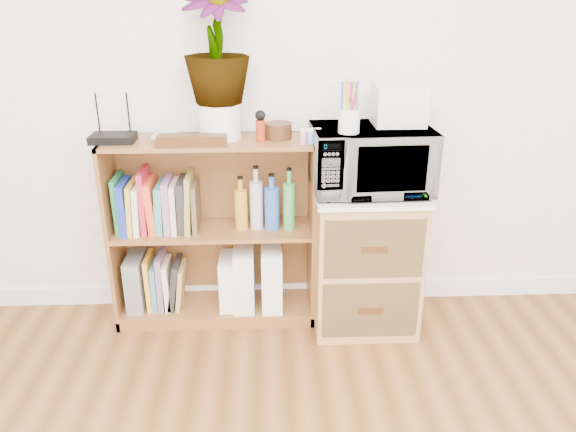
{
  "coord_description": "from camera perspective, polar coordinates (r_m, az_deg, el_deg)",
  "views": [
    {
      "loc": [
        -0.09,
        -0.47,
        1.62
      ],
      "look_at": [
        0.01,
        1.95,
        0.62
      ],
      "focal_mm": 35.0,
      "sensor_mm": 36.0,
      "label": 1
    }
  ],
  "objects": [
    {
      "name": "lower_books",
      "position": [
        2.98,
        -12.36,
        -6.58
      ],
      "size": [
        0.19,
        0.19,
        0.29
      ],
      "color": "orange",
      "rests_on": "bookshelf"
    },
    {
      "name": "pen_cup",
      "position": [
        2.48,
        6.22,
        9.57
      ],
      "size": [
        0.09,
        0.09,
        0.1
      ],
      "primitive_type": "cylinder",
      "color": "white",
      "rests_on": "microwave"
    },
    {
      "name": "trinket_box",
      "position": [
        2.57,
        -9.72,
        7.6
      ],
      "size": [
        0.31,
        0.08,
        0.05
      ],
      "primitive_type": "cube",
      "color": "#361E0E",
      "rests_on": "bookshelf"
    },
    {
      "name": "wicker_unit",
      "position": [
        2.84,
        7.75,
        -4.34
      ],
      "size": [
        0.5,
        0.45,
        0.7
      ],
      "primitive_type": "cube",
      "color": "#9E7542",
      "rests_on": "ground"
    },
    {
      "name": "kokeshi_doll",
      "position": [
        2.6,
        -2.81,
        8.63
      ],
      "size": [
        0.04,
        0.04,
        0.1
      ],
      "primitive_type": "cylinder",
      "color": "maroon",
      "rests_on": "bookshelf"
    },
    {
      "name": "router",
      "position": [
        2.72,
        -17.35,
        7.57
      ],
      "size": [
        0.2,
        0.14,
        0.04
      ],
      "primitive_type": "cube",
      "color": "black",
      "rests_on": "bookshelf"
    },
    {
      "name": "wooden_bowl",
      "position": [
        2.66,
        -0.99,
        8.65
      ],
      "size": [
        0.13,
        0.13,
        0.07
      ],
      "primitive_type": "cylinder",
      "color": "#3D1D10",
      "rests_on": "bookshelf"
    },
    {
      "name": "white_bowl",
      "position": [
        2.66,
        -12.33,
        7.7
      ],
      "size": [
        0.13,
        0.13,
        0.03
      ],
      "primitive_type": "imported",
      "color": "silver",
      "rests_on": "bookshelf"
    },
    {
      "name": "plant_pot",
      "position": [
        2.66,
        -6.95,
        9.55
      ],
      "size": [
        0.2,
        0.2,
        0.17
      ],
      "primitive_type": "cylinder",
      "color": "white",
      "rests_on": "bookshelf"
    },
    {
      "name": "magazine_holder_left",
      "position": [
        2.93,
        -6.07,
        -6.58
      ],
      "size": [
        0.09,
        0.21,
        0.27
      ],
      "primitive_type": "cube",
      "color": "white",
      "rests_on": "bookshelf"
    },
    {
      "name": "paint_jars",
      "position": [
        2.57,
        2.3,
        7.99
      ],
      "size": [
        0.12,
        0.04,
        0.06
      ],
      "primitive_type": "cube",
      "color": "pink",
      "rests_on": "bookshelf"
    },
    {
      "name": "cookbooks",
      "position": [
        2.8,
        -13.12,
        1.14
      ],
      "size": [
        0.39,
        0.2,
        0.31
      ],
      "color": "#207843",
      "rests_on": "bookshelf"
    },
    {
      "name": "magazine_holder_mid",
      "position": [
        2.91,
        -4.45,
        -6.11
      ],
      "size": [
        0.1,
        0.26,
        0.32
      ],
      "primitive_type": "cube",
      "color": "white",
      "rests_on": "bookshelf"
    },
    {
      "name": "small_appliance",
      "position": [
        2.66,
        11.2,
        11.0
      ],
      "size": [
        0.23,
        0.19,
        0.18
      ],
      "primitive_type": "cube",
      "color": "silver",
      "rests_on": "microwave"
    },
    {
      "name": "microwave",
      "position": [
        2.64,
        8.37,
        5.7
      ],
      "size": [
        0.56,
        0.39,
        0.3
      ],
      "primitive_type": "imported",
      "rotation": [
        0.0,
        0.0,
        0.05
      ],
      "color": "white",
      "rests_on": "wicker_unit"
    },
    {
      "name": "bookshelf",
      "position": [
        2.82,
        -7.55,
        -1.68
      ],
      "size": [
        1.0,
        0.3,
        0.95
      ],
      "primitive_type": "cube",
      "color": "brown",
      "rests_on": "ground"
    },
    {
      "name": "magazine_holder_right",
      "position": [
        2.91,
        -1.67,
        -6.04
      ],
      "size": [
        0.1,
        0.26,
        0.32
      ],
      "primitive_type": "cube",
      "color": "white",
      "rests_on": "bookshelf"
    },
    {
      "name": "liquor_bottles",
      "position": [
        2.75,
        -2.4,
        1.59
      ],
      "size": [
        0.3,
        0.07,
        0.31
      ],
      "color": "#BC8A23",
      "rests_on": "bookshelf"
    },
    {
      "name": "file_box",
      "position": [
        3.01,
        -15.1,
        -6.39
      ],
      "size": [
        0.08,
        0.22,
        0.28
      ],
      "primitive_type": "cube",
      "color": "slate",
      "rests_on": "bookshelf"
    },
    {
      "name": "skirting_board",
      "position": [
        3.13,
        -0.5,
        -7.64
      ],
      "size": [
        4.0,
        0.02,
        0.1
      ],
      "primitive_type": "cube",
      "color": "white",
      "rests_on": "ground"
    },
    {
      "name": "potted_plant",
      "position": [
        2.61,
        -7.32,
        16.99
      ],
      "size": [
        0.3,
        0.3,
        0.53
      ],
      "primitive_type": "imported",
      "color": "#2C6C2B",
      "rests_on": "plant_pot"
    }
  ]
}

